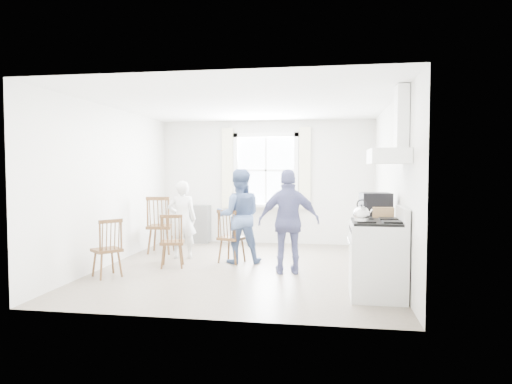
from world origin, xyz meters
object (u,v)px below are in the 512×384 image
object	(u,v)px
low_cabinet	(377,251)
windsor_chair_c	(109,242)
person_mid	(239,216)
gas_stove	(377,258)
windsor_chair_a	(172,235)
person_left	(182,220)
windsor_chair_b	(159,219)
stereo_stack	(375,206)
person_right	(289,222)

from	to	relation	value
low_cabinet	windsor_chair_c	size ratio (longest dim) A/B	1.04
windsor_chair_c	person_mid	xyz separation A→B (m)	(1.65, 1.35, 0.26)
gas_stove	windsor_chair_c	size ratio (longest dim) A/B	1.29
windsor_chair_a	windsor_chair_c	distance (m)	1.02
person_left	gas_stove	bearing A→B (deg)	130.92
low_cabinet	person_left	distance (m)	3.48
windsor_chair_b	person_mid	world-z (taller)	person_mid
gas_stove	windsor_chair_b	bearing A→B (deg)	148.09
low_cabinet	stereo_stack	world-z (taller)	stereo_stack
windsor_chair_a	person_left	xyz separation A→B (m)	(-0.09, 0.81, 0.16)
low_cabinet	windsor_chair_c	bearing A→B (deg)	-175.65
person_right	windsor_chair_b	bearing A→B (deg)	-34.96
person_left	person_right	distance (m)	2.16
windsor_chair_c	person_left	bearing A→B (deg)	69.63
low_cabinet	windsor_chair_b	bearing A→B (deg)	156.93
gas_stove	person_right	xyz separation A→B (m)	(-1.19, 1.10, 0.31)
person_left	person_right	bearing A→B (deg)	138.98
windsor_chair_c	person_right	world-z (taller)	person_right
gas_stove	windsor_chair_a	world-z (taller)	gas_stove
gas_stove	stereo_stack	distance (m)	0.93
stereo_stack	windsor_chair_b	xyz separation A→B (m)	(-3.75, 1.59, -0.42)
gas_stove	person_right	size ratio (longest dim) A/B	0.71
person_mid	windsor_chair_b	bearing A→B (deg)	-31.62
stereo_stack	person_left	size ratio (longest dim) A/B	0.32
person_mid	person_right	xyz separation A→B (m)	(0.90, -0.66, 0.00)
low_cabinet	person_left	bearing A→B (deg)	158.36
stereo_stack	windsor_chair_b	bearing A→B (deg)	156.97
windsor_chair_b	person_right	distance (m)	2.79
stereo_stack	windsor_chair_a	bearing A→B (deg)	171.61
stereo_stack	windsor_chair_b	world-z (taller)	stereo_stack
stereo_stack	person_right	distance (m)	1.32
gas_stove	person_mid	size ratio (longest dim) A/B	0.71
person_left	person_mid	xyz separation A→B (m)	(1.07, -0.22, 0.10)
gas_stove	person_left	world-z (taller)	person_left
person_left	windsor_chair_c	bearing A→B (deg)	52.65
windsor_chair_a	person_right	bearing A→B (deg)	-2.20
person_left	person_mid	bearing A→B (deg)	151.36
windsor_chair_c	person_right	xyz separation A→B (m)	(2.55, 0.69, 0.26)
stereo_stack	person_left	xyz separation A→B (m)	(-3.20, 1.26, -0.39)
low_cabinet	windsor_chair_b	xyz separation A→B (m)	(-3.78, 1.61, 0.21)
low_cabinet	windsor_chair_a	distance (m)	3.17
gas_stove	windsor_chair_a	bearing A→B (deg)	159.03
person_mid	person_left	bearing A→B (deg)	-24.56
gas_stove	person_right	bearing A→B (deg)	137.16
windsor_chair_c	gas_stove	bearing A→B (deg)	-6.26
low_cabinet	gas_stove	bearing A→B (deg)	-95.68
windsor_chair_b	person_right	world-z (taller)	person_right
stereo_stack	windsor_chair_a	distance (m)	3.19
stereo_stack	windsor_chair_c	distance (m)	3.83
windsor_chair_b	windsor_chair_c	xyz separation A→B (m)	(-0.03, -1.90, -0.13)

